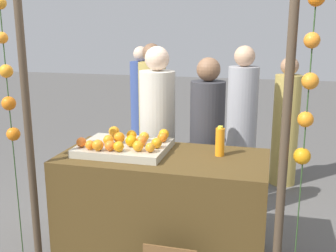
{
  "coord_description": "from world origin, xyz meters",
  "views": [
    {
      "loc": [
        0.8,
        -2.93,
        1.84
      ],
      "look_at": [
        0.0,
        0.15,
        1.06
      ],
      "focal_mm": 43.71,
      "sensor_mm": 36.0,
      "label": 1
    }
  ],
  "objects_px": {
    "vendor_left": "(158,141)",
    "vendor_right": "(207,149)",
    "orange_1": "(108,140)",
    "juice_bottle": "(220,142)",
    "stall_counter": "(163,207)",
    "orange_0": "(138,146)"
  },
  "relations": [
    {
      "from": "juice_bottle",
      "to": "vendor_right",
      "type": "relative_size",
      "value": 0.15
    },
    {
      "from": "orange_0",
      "to": "vendor_right",
      "type": "relative_size",
      "value": 0.05
    },
    {
      "from": "orange_0",
      "to": "orange_1",
      "type": "height_order",
      "value": "orange_1"
    },
    {
      "from": "vendor_left",
      "to": "vendor_right",
      "type": "relative_size",
      "value": 1.06
    },
    {
      "from": "orange_1",
      "to": "vendor_left",
      "type": "distance_m",
      "value": 0.77
    },
    {
      "from": "stall_counter",
      "to": "vendor_right",
      "type": "xyz_separation_m",
      "value": [
        0.23,
        0.68,
        0.3
      ]
    },
    {
      "from": "orange_0",
      "to": "orange_1",
      "type": "bearing_deg",
      "value": 161.33
    },
    {
      "from": "orange_0",
      "to": "orange_1",
      "type": "relative_size",
      "value": 0.98
    },
    {
      "from": "orange_0",
      "to": "vendor_right",
      "type": "bearing_deg",
      "value": 63.88
    },
    {
      "from": "orange_0",
      "to": "vendor_left",
      "type": "distance_m",
      "value": 0.83
    },
    {
      "from": "vendor_left",
      "to": "juice_bottle",
      "type": "bearing_deg",
      "value": -40.82
    },
    {
      "from": "orange_0",
      "to": "juice_bottle",
      "type": "xyz_separation_m",
      "value": [
        0.59,
        0.23,
        0.01
      ]
    },
    {
      "from": "vendor_left",
      "to": "stall_counter",
      "type": "bearing_deg",
      "value": -70.56
    },
    {
      "from": "stall_counter",
      "to": "orange_1",
      "type": "xyz_separation_m",
      "value": [
        -0.44,
        -0.04,
        0.53
      ]
    },
    {
      "from": "orange_0",
      "to": "vendor_right",
      "type": "xyz_separation_m",
      "value": [
        0.4,
        0.81,
        -0.23
      ]
    },
    {
      "from": "vendor_left",
      "to": "vendor_right",
      "type": "xyz_separation_m",
      "value": [
        0.47,
        -0.0,
        -0.04
      ]
    },
    {
      "from": "orange_1",
      "to": "vendor_right",
      "type": "xyz_separation_m",
      "value": [
        0.67,
        0.71,
        -0.23
      ]
    },
    {
      "from": "orange_1",
      "to": "vendor_right",
      "type": "distance_m",
      "value": 1.01
    },
    {
      "from": "stall_counter",
      "to": "orange_0",
      "type": "height_order",
      "value": "orange_0"
    },
    {
      "from": "orange_1",
      "to": "juice_bottle",
      "type": "bearing_deg",
      "value": 9.24
    },
    {
      "from": "vendor_left",
      "to": "vendor_right",
      "type": "height_order",
      "value": "vendor_left"
    },
    {
      "from": "orange_1",
      "to": "vendor_left",
      "type": "xyz_separation_m",
      "value": [
        0.2,
        0.72,
        -0.19
      ]
    }
  ]
}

